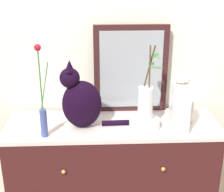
% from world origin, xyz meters
% --- Properties ---
extents(wall_back, '(4.40, 0.08, 2.60)m').
position_xyz_m(wall_back, '(0.00, 0.29, 1.30)').
color(wall_back, silver).
rests_on(wall_back, ground_plane).
extents(sideboard, '(1.30, 0.44, 0.87)m').
position_xyz_m(sideboard, '(0.00, -0.00, 0.44)').
color(sideboard, '#371618').
rests_on(sideboard, ground_plane).
extents(mirror_leaning, '(0.47, 0.03, 0.57)m').
position_xyz_m(mirror_leaning, '(0.13, 0.19, 1.16)').
color(mirror_leaning, '#331718').
rests_on(mirror_leaning, sideboard).
extents(cat_sitting, '(0.43, 0.16, 0.40)m').
position_xyz_m(cat_sitting, '(-0.18, -0.03, 1.04)').
color(cat_sitting, black).
rests_on(cat_sitting, sideboard).
extents(vase_slim_green, '(0.07, 0.04, 0.53)m').
position_xyz_m(vase_slim_green, '(-0.39, -0.14, 1.04)').
color(vase_slim_green, '#3B4C8F').
rests_on(vase_slim_green, sideboard).
extents(bowl_porcelain, '(0.18, 0.18, 0.05)m').
position_xyz_m(bowl_porcelain, '(0.19, -0.06, 0.90)').
color(bowl_porcelain, silver).
rests_on(bowl_porcelain, sideboard).
extents(vase_glass_clear, '(0.14, 0.14, 0.45)m').
position_xyz_m(vase_glass_clear, '(0.19, -0.06, 1.04)').
color(vase_glass_clear, silver).
rests_on(vase_glass_clear, bowl_porcelain).
extents(jar_lidded_porcelain, '(0.10, 0.10, 0.38)m').
position_xyz_m(jar_lidded_porcelain, '(0.38, -0.12, 1.04)').
color(jar_lidded_porcelain, white).
rests_on(jar_lidded_porcelain, sideboard).
extents(candle_pillar, '(0.05, 0.05, 0.15)m').
position_xyz_m(candle_pillar, '(0.47, -0.00, 0.94)').
color(candle_pillar, silver).
rests_on(candle_pillar, sideboard).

